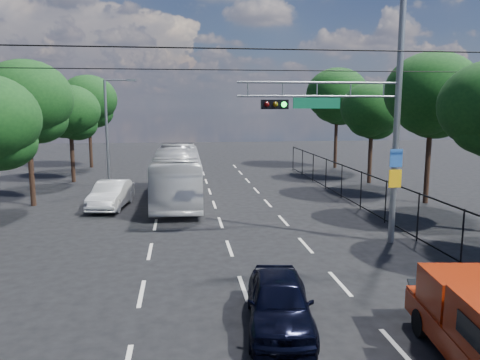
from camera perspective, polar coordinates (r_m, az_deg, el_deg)
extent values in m
plane|color=black|center=(10.82, 3.44, -21.02)|extent=(120.00, 120.00, 0.00)
cube|color=beige|center=(14.31, -11.92, -13.36)|extent=(0.12, 2.00, 0.01)
cube|color=beige|center=(18.06, -10.92, -8.52)|extent=(0.12, 2.00, 0.01)
cube|color=beige|center=(21.90, -10.27, -5.36)|extent=(0.12, 2.00, 0.01)
cube|color=beige|center=(25.79, -9.83, -3.15)|extent=(0.12, 2.00, 0.01)
cube|color=beige|center=(29.71, -9.50, -1.52)|extent=(0.12, 2.00, 0.01)
cube|color=beige|center=(33.64, -9.25, -0.27)|extent=(0.12, 2.00, 0.01)
cube|color=beige|center=(37.60, -9.05, 0.72)|extent=(0.12, 2.00, 0.01)
cube|color=beige|center=(41.56, -8.89, 1.52)|extent=(0.12, 2.00, 0.01)
cube|color=beige|center=(10.81, 3.44, -21.00)|extent=(0.12, 2.00, 0.01)
cube|color=beige|center=(14.37, 0.41, -13.05)|extent=(0.12, 2.00, 0.01)
cube|color=beige|center=(18.11, -1.30, -8.30)|extent=(0.12, 2.00, 0.01)
cube|color=beige|center=(21.94, -2.39, -5.19)|extent=(0.12, 2.00, 0.01)
cube|color=beige|center=(25.82, -3.16, -3.01)|extent=(0.12, 2.00, 0.01)
cube|color=beige|center=(29.74, -3.71, -1.40)|extent=(0.12, 2.00, 0.01)
cube|color=beige|center=(33.67, -4.14, -0.16)|extent=(0.12, 2.00, 0.01)
cube|color=beige|center=(37.62, -4.48, 0.81)|extent=(0.12, 2.00, 0.01)
cube|color=beige|center=(41.58, -4.75, 1.60)|extent=(0.12, 2.00, 0.01)
cube|color=beige|center=(11.69, 18.92, -19.05)|extent=(0.12, 2.00, 0.01)
cube|color=beige|center=(15.04, 12.08, -12.23)|extent=(0.12, 2.00, 0.01)
cube|color=beige|center=(18.64, 8.00, -7.88)|extent=(0.12, 2.00, 0.01)
cube|color=beige|center=(22.38, 5.31, -4.93)|extent=(0.12, 2.00, 0.01)
cube|color=beige|center=(26.20, 3.41, -2.83)|extent=(0.12, 2.00, 0.01)
cube|color=beige|center=(30.06, 2.00, -1.27)|extent=(0.12, 2.00, 0.01)
cube|color=beige|center=(33.96, 0.92, -0.06)|extent=(0.12, 2.00, 0.01)
cube|color=beige|center=(37.88, 0.06, 0.90)|extent=(0.12, 2.00, 0.01)
cube|color=beige|center=(41.81, -0.64, 1.68)|extent=(0.12, 2.00, 0.01)
cylinder|color=slate|center=(19.09, 18.58, 6.62)|extent=(0.24, 0.24, 9.50)
cylinder|color=slate|center=(17.97, 9.70, 11.62)|extent=(6.20, 0.08, 0.08)
cylinder|color=slate|center=(17.95, 9.66, 10.03)|extent=(6.20, 0.08, 0.08)
cube|color=black|center=(17.53, 4.24, 9.17)|extent=(1.00, 0.28, 0.35)
sphere|color=#3F0505|center=(17.32, 3.29, 9.18)|extent=(0.20, 0.20, 0.20)
sphere|color=#4C3805|center=(17.38, 4.34, 9.17)|extent=(0.20, 0.20, 0.20)
sphere|color=#0CE533|center=(17.45, 5.38, 9.16)|extent=(0.20, 0.20, 0.20)
cube|color=#0D5F3C|center=(17.92, 9.33, 9.24)|extent=(1.80, 0.05, 0.40)
cube|color=blue|center=(19.05, 18.50, 2.54)|extent=(0.50, 0.04, 0.70)
cube|color=#FFB70D|center=(19.15, 18.38, 0.16)|extent=(0.50, 0.04, 0.70)
cylinder|color=slate|center=(18.83, 17.10, 10.47)|extent=(0.05, 0.05, 0.50)
cylinder|color=slate|center=(18.34, 13.34, 10.67)|extent=(0.05, 0.05, 0.50)
cylinder|color=slate|center=(17.93, 9.37, 10.84)|extent=(0.05, 0.05, 0.50)
cylinder|color=slate|center=(17.60, 5.24, 10.95)|extent=(0.05, 0.05, 0.50)
cylinder|color=slate|center=(17.37, 0.97, 11.01)|extent=(0.05, 0.05, 0.50)
cylinder|color=slate|center=(31.60, -15.91, 5.28)|extent=(0.18, 0.18, 7.00)
cylinder|color=slate|center=(31.47, -14.73, 11.70)|extent=(1.60, 0.09, 0.09)
cube|color=slate|center=(31.37, -13.06, 11.77)|extent=(0.60, 0.22, 0.15)
cylinder|color=black|center=(15.39, -0.59, 15.74)|extent=(22.00, 0.04, 0.04)
cylinder|color=black|center=(18.89, -1.88, 15.72)|extent=(22.00, 0.04, 0.04)
cylinder|color=black|center=(20.31, -2.28, 13.27)|extent=(22.00, 0.04, 0.04)
cube|color=black|center=(23.43, 16.43, 0.21)|extent=(0.04, 34.00, 0.06)
cube|color=black|center=(23.76, 16.23, -4.08)|extent=(0.04, 34.00, 0.06)
cylinder|color=black|center=(17.57, 25.48, -6.38)|extent=(0.06, 0.06, 2.00)
cylinder|color=black|center=(20.07, 20.87, -4.23)|extent=(0.06, 0.06, 2.00)
cylinder|color=black|center=(22.69, 17.33, -2.55)|extent=(0.06, 0.06, 2.00)
cylinder|color=black|center=(25.40, 14.53, -1.21)|extent=(0.06, 0.06, 2.00)
cylinder|color=black|center=(28.16, 12.29, -0.13)|extent=(0.06, 0.06, 2.00)
cylinder|color=black|center=(30.97, 10.44, 0.76)|extent=(0.06, 0.06, 2.00)
cylinder|color=black|center=(33.81, 8.91, 1.49)|extent=(0.06, 0.06, 2.00)
cylinder|color=black|center=(36.68, 7.61, 2.11)|extent=(0.06, 0.06, 2.00)
cylinder|color=black|center=(39.57, 6.50, 2.64)|extent=(0.06, 0.06, 2.00)
cylinder|color=black|center=(27.90, 21.93, 2.19)|extent=(0.28, 0.28, 4.76)
ellipsoid|color=black|center=(27.74, 22.39, 9.88)|extent=(5.10, 5.10, 4.33)
ellipsoid|color=black|center=(28.20, 22.66, 7.42)|extent=(3.40, 3.40, 2.72)
ellipsoid|color=black|center=(27.39, 21.83, 7.80)|extent=(3.23, 3.23, 2.58)
cylinder|color=black|center=(34.03, 15.59, 3.04)|extent=(0.28, 0.28, 4.03)
ellipsoid|color=black|center=(33.86, 15.82, 8.37)|extent=(4.32, 4.32, 3.67)
ellipsoid|color=black|center=(34.31, 16.17, 6.68)|extent=(2.88, 2.88, 2.30)
ellipsoid|color=black|center=(33.55, 15.33, 6.91)|extent=(2.74, 2.74, 2.19)
cylinder|color=black|center=(41.51, 11.60, 4.85)|extent=(0.28, 0.28, 4.93)
ellipsoid|color=black|center=(41.41, 11.77, 10.20)|extent=(5.28, 5.28, 4.49)
ellipsoid|color=black|center=(41.82, 12.10, 8.48)|extent=(3.52, 3.52, 2.82)
ellipsoid|color=black|center=(41.10, 11.35, 8.75)|extent=(3.34, 3.34, 2.68)
ellipsoid|color=black|center=(20.76, -27.08, 4.03)|extent=(2.72, 2.72, 2.18)
cylinder|color=black|center=(27.57, -24.14, 1.69)|extent=(0.28, 0.28, 4.48)
ellipsoid|color=black|center=(27.38, -24.62, 9.01)|extent=(4.80, 4.80, 4.08)
ellipsoid|color=black|center=(27.57, -23.48, 6.74)|extent=(3.20, 3.20, 2.56)
ellipsoid|color=black|center=(27.30, -25.31, 6.94)|extent=(3.04, 3.04, 2.43)
cylinder|color=black|center=(35.19, -19.76, 2.94)|extent=(0.28, 0.28, 3.92)
ellipsoid|color=black|center=(35.02, -20.03, 7.95)|extent=(4.20, 4.20, 3.57)
ellipsoid|color=black|center=(35.26, -19.20, 6.40)|extent=(2.80, 2.80, 2.24)
ellipsoid|color=black|center=(34.93, -20.59, 6.54)|extent=(2.66, 2.66, 2.13)
cylinder|color=black|center=(43.01, -17.78, 4.52)|extent=(0.28, 0.28, 4.59)
ellipsoid|color=black|center=(42.90, -18.02, 9.32)|extent=(4.92, 4.92, 4.18)
ellipsoid|color=black|center=(43.13, -17.34, 7.83)|extent=(3.28, 3.28, 2.62)
ellipsoid|color=black|center=(42.77, -18.47, 7.98)|extent=(3.12, 3.12, 2.49)
cylinder|color=black|center=(12.34, 21.22, -15.96)|extent=(0.33, 0.68, 0.65)
cube|color=maroon|center=(13.05, 23.60, -13.14)|extent=(1.77, 0.74, 0.51)
cube|color=black|center=(13.18, 23.23, -11.81)|extent=(1.62, 0.58, 0.29)
cube|color=maroon|center=(11.97, 25.74, -12.22)|extent=(1.85, 1.65, 0.88)
cube|color=black|center=(9.84, 26.37, -16.36)|extent=(0.18, 1.11, 0.42)
imported|color=black|center=(11.88, 4.80, -14.55)|extent=(2.08, 4.06, 1.32)
imported|color=silver|center=(26.90, -7.66, 0.64)|extent=(2.61, 10.77, 2.99)
imported|color=silver|center=(25.81, -15.43, -1.73)|extent=(2.08, 4.51, 1.43)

